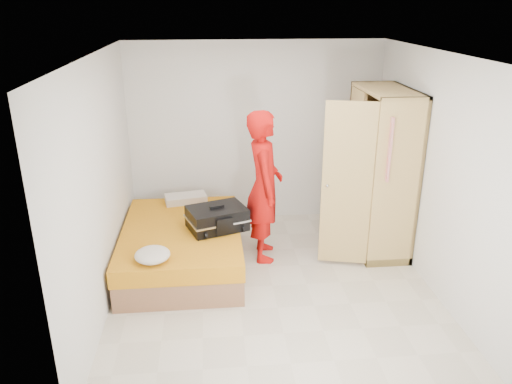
{
  "coord_description": "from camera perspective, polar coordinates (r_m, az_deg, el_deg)",
  "views": [
    {
      "loc": [
        -0.67,
        -4.96,
        3.09
      ],
      "look_at": [
        -0.15,
        0.44,
        1.0
      ],
      "focal_mm": 35.0,
      "sensor_mm": 36.0,
      "label": 1
    }
  ],
  "objects": [
    {
      "name": "pillow",
      "position": [
        6.91,
        -8.03,
        -0.73
      ],
      "size": [
        0.6,
        0.38,
        0.1
      ],
      "primitive_type": "cube",
      "rotation": [
        0.0,
        0.0,
        0.18
      ],
      "color": "beige",
      "rests_on": "bed"
    },
    {
      "name": "bed",
      "position": [
        6.26,
        -8.45,
        -6.17
      ],
      "size": [
        1.42,
        2.02,
        0.5
      ],
      "color": "#946043",
      "rests_on": "ground"
    },
    {
      "name": "suitcase",
      "position": [
        6.04,
        -4.46,
        -3.01
      ],
      "size": [
        0.81,
        0.69,
        0.3
      ],
      "rotation": [
        0.0,
        0.0,
        0.34
      ],
      "color": "black",
      "rests_on": "bed"
    },
    {
      "name": "round_cushion",
      "position": [
        5.43,
        -11.75,
        -7.05
      ],
      "size": [
        0.38,
        0.38,
        0.14
      ],
      "primitive_type": "ellipsoid",
      "color": "beige",
      "rests_on": "bed"
    },
    {
      "name": "wardrobe",
      "position": [
        6.54,
        13.73,
        1.79
      ],
      "size": [
        1.16,
        1.2,
        2.1
      ],
      "color": "#DEB66C",
      "rests_on": "ground"
    },
    {
      "name": "person",
      "position": [
        6.13,
        0.92,
        0.64
      ],
      "size": [
        0.48,
        0.71,
        1.9
      ],
      "primitive_type": "imported",
      "rotation": [
        0.0,
        0.0,
        1.54
      ],
      "color": "red",
      "rests_on": "ground"
    },
    {
      "name": "room",
      "position": [
        5.31,
        2.05,
        1.36
      ],
      "size": [
        4.0,
        4.02,
        2.6
      ],
      "color": "beige",
      "rests_on": "ground"
    }
  ]
}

